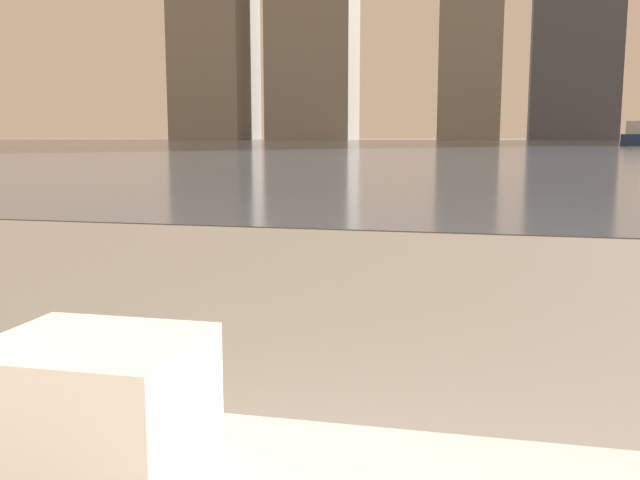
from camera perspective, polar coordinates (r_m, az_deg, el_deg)
towel_stack at (r=0.90m, az=-17.59°, el=-12.50°), size 0.24×0.21×0.16m
harbor_water at (r=61.80m, az=12.65°, el=7.40°), size 180.00×110.00×0.01m
harbor_boat_1 at (r=64.42m, az=23.87°, el=7.55°), size 3.00×5.58×1.99m
skyline_tower_3 at (r=119.57m, az=19.86°, el=15.59°), size 13.10×6.17×33.55m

